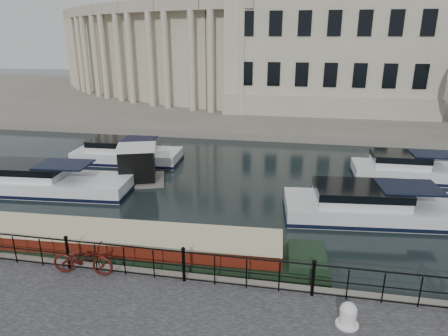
# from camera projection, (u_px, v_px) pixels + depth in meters

# --- Properties ---
(ground_plane) EXTENTS (160.00, 160.00, 0.00)m
(ground_plane) POSITION_uv_depth(u_px,v_px,m) (201.00, 259.00, 15.03)
(ground_plane) COLOR black
(ground_plane) RESTS_ON ground
(far_bank) EXTENTS (120.00, 42.00, 0.55)m
(far_bank) POSITION_uv_depth(u_px,v_px,m) (273.00, 99.00, 51.31)
(far_bank) COLOR #6B665B
(far_bank) RESTS_ON ground_plane
(railing) EXTENTS (24.14, 0.14, 1.22)m
(railing) POSITION_uv_depth(u_px,v_px,m) (184.00, 263.00, 12.55)
(railing) COLOR black
(railing) RESTS_ON near_quay
(civic_building) EXTENTS (53.55, 31.84, 16.85)m
(civic_building) POSITION_uv_depth(u_px,v_px,m) (264.00, 44.00, 45.35)
(civic_building) COLOR #ADA38C
(civic_building) RESTS_ON far_bank
(bicycle) EXTENTS (2.07, 0.81, 1.07)m
(bicycle) POSITION_uv_depth(u_px,v_px,m) (83.00, 259.00, 12.98)
(bicycle) COLOR #44100C
(bicycle) RESTS_ON near_quay
(mooring_bollard) EXTENTS (0.62, 0.62, 0.70)m
(mooring_bollard) POSITION_uv_depth(u_px,v_px,m) (348.00, 315.00, 10.71)
(mooring_bollard) COLOR silver
(mooring_bollard) RESTS_ON near_quay
(narrowboat) EXTENTS (16.16, 2.88, 1.59)m
(narrowboat) POSITION_uv_depth(u_px,v_px,m) (109.00, 250.00, 14.97)
(narrowboat) COLOR black
(narrowboat) RESTS_ON ground_plane
(harbour_hut) EXTENTS (3.53, 3.23, 2.18)m
(harbour_hut) POSITION_uv_depth(u_px,v_px,m) (137.00, 166.00, 22.69)
(harbour_hut) COLOR #6B665B
(harbour_hut) RESTS_ON ground_plane
(cabin_cruisers) EXTENTS (27.83, 9.41, 1.99)m
(cabin_cruisers) POSITION_uv_depth(u_px,v_px,m) (224.00, 181.00, 22.01)
(cabin_cruisers) COLOR white
(cabin_cruisers) RESTS_ON ground_plane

